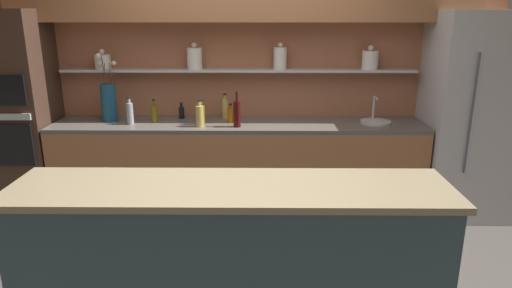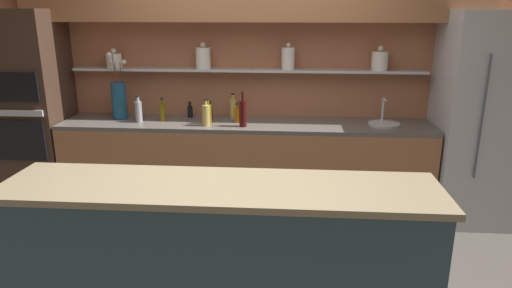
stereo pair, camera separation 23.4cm
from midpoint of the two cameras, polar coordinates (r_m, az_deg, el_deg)
ground_plane at (r=3.73m, az=-0.71°, el=-15.92°), size 12.00×12.00×0.00m
back_wall_unit at (r=4.69m, az=0.93°, el=11.04°), size 5.20×0.44×2.60m
back_counter_unit at (r=4.65m, az=0.05°, el=-2.81°), size 3.65×0.62×0.92m
island_counter at (r=2.89m, az=-2.00°, el=-14.55°), size 2.58×0.61×1.02m
refrigerator at (r=4.84m, az=27.62°, el=2.68°), size 0.80×0.73×2.00m
oven_tower at (r=5.15m, az=-25.20°, el=3.78°), size 0.71×0.64×2.00m
flower_vase at (r=4.81m, az=-15.44°, el=5.46°), size 0.19×0.15×0.68m
sink_fixture at (r=4.62m, az=17.11°, el=2.57°), size 0.30×0.30×0.25m
bottle_sauce_0 at (r=4.50m, az=-0.87°, el=3.70°), size 0.05×0.05×0.19m
bottle_sauce_1 at (r=4.75m, az=-6.85°, el=4.12°), size 0.05×0.05×0.16m
bottle_oil_2 at (r=4.47m, az=-4.49°, el=3.81°), size 0.06×0.06×0.25m
bottle_sauce_3 at (r=4.63m, az=-4.37°, el=4.05°), size 0.06×0.06×0.20m
bottle_spirit_4 at (r=4.62m, az=-13.08°, el=4.02°), size 0.07×0.07×0.27m
bottle_spirit_5 at (r=4.38m, az=-4.77°, el=3.64°), size 0.07×0.07×0.26m
bottle_wine_6 at (r=4.33m, az=-0.10°, el=3.88°), size 0.07×0.07×0.34m
bottle_spirit_7 at (r=4.68m, az=-1.47°, el=4.54°), size 0.07×0.07×0.26m
bottle_oil_8 at (r=4.63m, az=-10.19°, el=3.99°), size 0.06×0.06×0.23m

